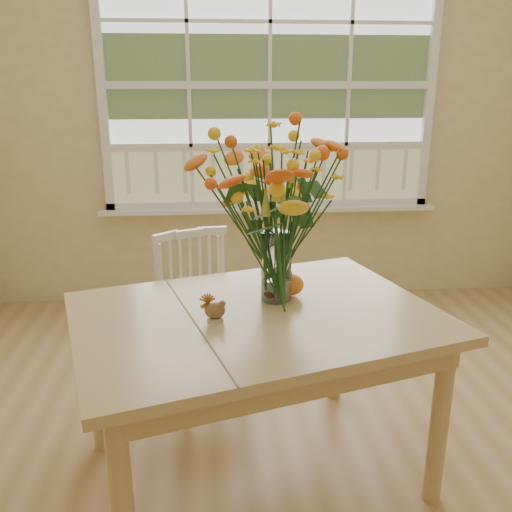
{
  "coord_description": "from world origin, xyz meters",
  "views": [
    {
      "loc": [
        -0.41,
        -1.64,
        1.55
      ],
      "look_at": [
        -0.25,
        0.27,
        0.94
      ],
      "focal_mm": 38.0,
      "sensor_mm": 36.0,
      "label": 1
    }
  ],
  "objects": [
    {
      "name": "turkey_figurine",
      "position": [
        -0.41,
        0.2,
        0.76
      ],
      "size": [
        0.08,
        0.06,
        0.1
      ],
      "rotation": [
        0.0,
        0.0,
        0.06
      ],
      "color": "#CCB78C",
      "rests_on": "dining_table"
    },
    {
      "name": "flower_vase",
      "position": [
        -0.16,
        0.38,
        1.14
      ],
      "size": [
        0.58,
        0.58,
        0.69
      ],
      "color": "white",
      "rests_on": "dining_table"
    },
    {
      "name": "window",
      "position": [
        0.0,
        2.21,
        1.53
      ],
      "size": [
        2.42,
        0.12,
        1.74
      ],
      "color": "silver",
      "rests_on": "wall_back"
    },
    {
      "name": "pumpkin",
      "position": [
        -0.1,
        0.42,
        0.77
      ],
      "size": [
        0.11,
        0.11,
        0.09
      ],
      "primitive_type": "ellipsoid",
      "color": "orange",
      "rests_on": "dining_table"
    },
    {
      "name": "wall_back",
      "position": [
        0.0,
        2.25,
        1.35
      ],
      "size": [
        4.0,
        0.02,
        2.7
      ],
      "primitive_type": "cube",
      "color": "#D2BB86",
      "rests_on": "floor"
    },
    {
      "name": "windsor_chair",
      "position": [
        -0.5,
        0.93,
        0.47
      ],
      "size": [
        0.5,
        0.49,
        0.84
      ],
      "rotation": [
        0.0,
        0.0,
        0.4
      ],
      "color": "white",
      "rests_on": "floor"
    },
    {
      "name": "dining_table",
      "position": [
        -0.25,
        0.25,
        0.63
      ],
      "size": [
        1.57,
        1.31,
        0.72
      ],
      "rotation": [
        0.0,
        0.0,
        0.29
      ],
      "color": "tan",
      "rests_on": "floor"
    },
    {
      "name": "dark_gourd",
      "position": [
        -0.18,
        0.37,
        0.76
      ],
      "size": [
        0.13,
        0.1,
        0.07
      ],
      "color": "#38160F",
      "rests_on": "dining_table"
    }
  ]
}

